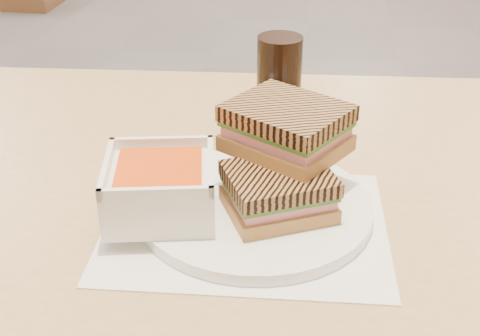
# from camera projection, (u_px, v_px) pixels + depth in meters

# --- Properties ---
(main_table) EXTENTS (1.24, 0.78, 0.75)m
(main_table) POSITION_uv_depth(u_px,v_px,m) (268.00, 237.00, 0.94)
(main_table) COLOR tan
(main_table) RESTS_ON ground
(tray_liner) EXTENTS (0.34, 0.27, 0.00)m
(tray_liner) POSITION_uv_depth(u_px,v_px,m) (245.00, 225.00, 0.77)
(tray_liner) COLOR white
(tray_liner) RESTS_ON main_table
(plate) EXTENTS (0.28, 0.28, 0.02)m
(plate) POSITION_uv_depth(u_px,v_px,m) (255.00, 207.00, 0.79)
(plate) COLOR white
(plate) RESTS_ON tray_liner
(soup_bowl) EXTENTS (0.14, 0.14, 0.07)m
(soup_bowl) POSITION_uv_depth(u_px,v_px,m) (160.00, 189.00, 0.75)
(soup_bowl) COLOR white
(soup_bowl) RESTS_ON plate
(panini_lower) EXTENTS (0.15, 0.14, 0.05)m
(panini_lower) POSITION_uv_depth(u_px,v_px,m) (279.00, 192.00, 0.75)
(panini_lower) COLOR #A8743D
(panini_lower) RESTS_ON plate
(panini_upper) EXTENTS (0.17, 0.16, 0.06)m
(panini_upper) POSITION_uv_depth(u_px,v_px,m) (287.00, 128.00, 0.78)
(panini_upper) COLOR #A8743D
(panini_upper) RESTS_ON panini_lower
(cola_glass) EXTENTS (0.07, 0.07, 0.14)m
(cola_glass) POSITION_uv_depth(u_px,v_px,m) (279.00, 83.00, 0.96)
(cola_glass) COLOR black
(cola_glass) RESTS_ON main_table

